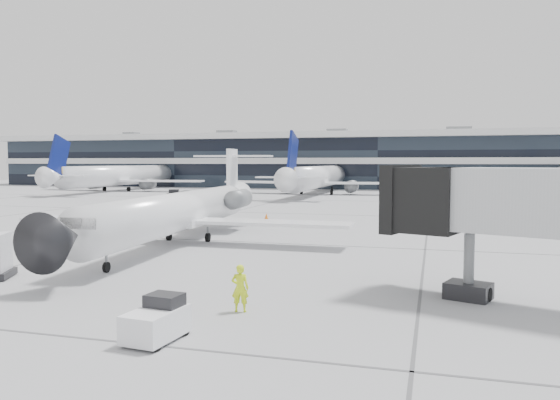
% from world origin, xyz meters
% --- Properties ---
extents(ground, '(220.00, 220.00, 0.00)m').
position_xyz_m(ground, '(0.00, 0.00, 0.00)').
color(ground, gray).
rests_on(ground, ground).
extents(terminal, '(170.00, 22.00, 10.00)m').
position_xyz_m(terminal, '(0.00, 82.00, 5.00)').
color(terminal, black).
rests_on(terminal, ground).
extents(bg_jet_left, '(32.00, 40.00, 9.60)m').
position_xyz_m(bg_jet_left, '(-45.00, 55.00, 0.00)').
color(bg_jet_left, white).
rests_on(bg_jet_left, ground).
extents(bg_jet_center, '(32.00, 40.00, 9.60)m').
position_xyz_m(bg_jet_center, '(-8.00, 55.00, 0.00)').
color(bg_jet_center, white).
rests_on(bg_jet_center, ground).
extents(regional_jet, '(22.12, 27.64, 6.38)m').
position_xyz_m(regional_jet, '(-5.23, -1.75, 2.18)').
color(regional_jet, white).
rests_on(regional_jet, ground).
extents(ramp_worker, '(0.68, 0.51, 1.70)m').
position_xyz_m(ramp_worker, '(3.93, -15.97, 0.85)').
color(ramp_worker, '#DDFF1A').
rests_on(ramp_worker, ground).
extents(baggage_tug, '(1.42, 2.17, 1.30)m').
position_xyz_m(baggage_tug, '(2.63, -19.54, 0.59)').
color(baggage_tug, white).
rests_on(baggage_tug, ground).
extents(traffic_cone, '(0.47, 0.47, 0.58)m').
position_xyz_m(traffic_cone, '(-4.38, 13.88, 0.27)').
color(traffic_cone, orange).
rests_on(traffic_cone, ground).
extents(far_tug, '(2.26, 2.88, 1.61)m').
position_xyz_m(far_tug, '(-23.09, 32.27, 0.72)').
color(far_tug, black).
rests_on(far_tug, ground).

